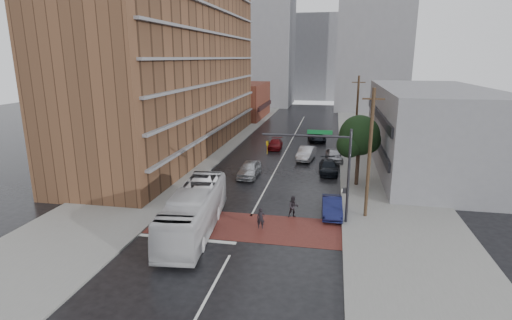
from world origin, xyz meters
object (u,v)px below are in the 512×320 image
at_px(car_parked_near, 332,207).
at_px(car_parked_far, 334,155).
at_px(car_parked_mid, 328,167).
at_px(transit_bus, 194,211).
at_px(car_travel_a, 249,169).
at_px(car_travel_b, 306,153).
at_px(car_travel_c, 275,144).
at_px(suv_travel, 317,137).
at_px(pedestrian_a, 261,218).
at_px(pedestrian_b, 293,207).

relative_size(car_parked_near, car_parked_far, 0.94).
bearing_deg(car_parked_mid, transit_bus, -122.14).
bearing_deg(car_travel_a, car_travel_b, 58.53).
distance_m(car_travel_c, suv_travel, 8.06).
height_order(car_travel_b, car_parked_near, car_travel_b).
bearing_deg(car_parked_near, pedestrian_a, -147.45).
bearing_deg(car_travel_a, suv_travel, 74.05).
distance_m(pedestrian_a, car_parked_mid, 16.22).
bearing_deg(suv_travel, car_travel_c, -140.66).
relative_size(transit_bus, car_parked_far, 2.48).
bearing_deg(transit_bus, car_parked_far, 60.45).
height_order(car_travel_a, car_parked_far, car_travel_a).
xyz_separation_m(suv_travel, car_parked_far, (2.57, -11.66, 0.08)).
bearing_deg(car_parked_mid, suv_travel, 92.87).
height_order(car_travel_a, suv_travel, car_travel_a).
xyz_separation_m(pedestrian_a, car_travel_b, (1.80, 20.88, 0.01)).
bearing_deg(transit_bus, car_travel_b, 68.30).
xyz_separation_m(suv_travel, car_parked_near, (2.50, -28.67, 0.01)).
xyz_separation_m(transit_bus, car_travel_b, (6.33, 22.31, -0.80)).
bearing_deg(pedestrian_a, suv_travel, 72.85).
height_order(car_travel_a, car_travel_b, car_travel_a).
bearing_deg(car_parked_near, car_travel_b, 98.01).
distance_m(car_travel_b, car_parked_near, 17.62).
height_order(pedestrian_b, suv_travel, pedestrian_b).
height_order(car_parked_mid, car_parked_far, car_parked_far).
distance_m(car_travel_a, car_travel_c, 13.63).
bearing_deg(car_parked_far, car_travel_b, 168.33).
relative_size(car_travel_b, car_parked_near, 1.11).
bearing_deg(car_travel_b, car_parked_far, 2.43).
distance_m(car_travel_a, car_parked_near, 12.45).
height_order(pedestrian_b, car_parked_far, pedestrian_b).
relative_size(car_parked_mid, car_parked_far, 1.02).
xyz_separation_m(pedestrian_a, suv_travel, (2.55, 32.23, -0.08)).
distance_m(transit_bus, car_travel_c, 27.71).
xyz_separation_m(transit_bus, car_parked_far, (9.65, 22.01, -0.81)).
relative_size(transit_bus, car_travel_b, 2.37).
height_order(suv_travel, car_parked_mid, suv_travel).
bearing_deg(pedestrian_a, car_travel_b, 72.45).
bearing_deg(pedestrian_a, car_parked_far, 63.39).
xyz_separation_m(pedestrian_a, pedestrian_b, (2.11, 2.56, 0.06)).
bearing_deg(car_travel_c, car_parked_far, -37.21).
xyz_separation_m(car_travel_a, car_parked_mid, (8.08, 2.97, -0.14)).
distance_m(car_travel_b, car_travel_c, 7.03).
height_order(car_travel_a, car_parked_near, car_travel_a).
bearing_deg(car_parked_near, pedestrian_b, -163.90).
bearing_deg(suv_travel, transit_bus, -111.03).
relative_size(pedestrian_b, car_parked_near, 0.39).
bearing_deg(transit_bus, car_travel_a, 80.02).
bearing_deg(car_parked_far, car_travel_c, 138.20).
distance_m(suv_travel, car_parked_far, 11.94).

